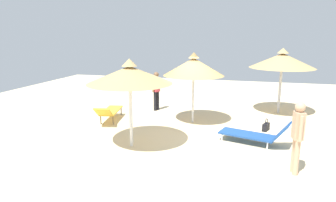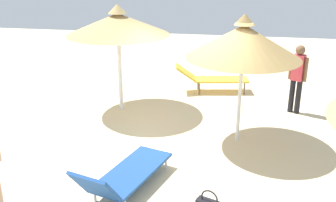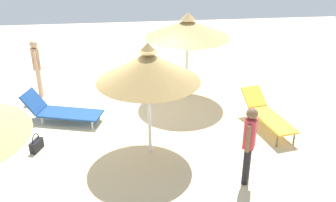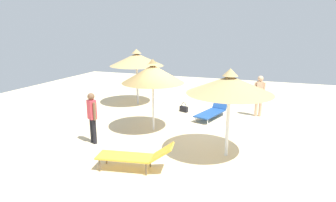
{
  "view_description": "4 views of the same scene",
  "coord_description": "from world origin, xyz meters",
  "px_view_note": "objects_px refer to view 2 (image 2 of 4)",
  "views": [
    {
      "loc": [
        -9.72,
        -1.66,
        3.3
      ],
      "look_at": [
        0.07,
        0.96,
        1.0
      ],
      "focal_mm": 31.51,
      "sensor_mm": 36.0,
      "label": 1
    },
    {
      "loc": [
        0.94,
        -7.38,
        3.68
      ],
      "look_at": [
        -0.46,
        0.4,
        0.74
      ],
      "focal_mm": 41.82,
      "sensor_mm": 36.0,
      "label": 2
    },
    {
      "loc": [
        8.55,
        -0.23,
        4.87
      ],
      "look_at": [
        0.33,
        0.75,
        0.96
      ],
      "focal_mm": 40.08,
      "sensor_mm": 36.0,
      "label": 3
    },
    {
      "loc": [
        -2.97,
        9.62,
        3.69
      ],
      "look_at": [
        0.54,
        0.06,
        1.11
      ],
      "focal_mm": 30.48,
      "sensor_mm": 36.0,
      "label": 4
    }
  ],
  "objects_px": {
    "parasol_umbrella_center": "(243,41)",
    "person_standing_front": "(297,75)",
    "parasol_umbrella_far_right": "(118,24)",
    "lounge_chair_near_left": "(211,78)",
    "lounge_chair_edge": "(124,175)"
  },
  "relations": [
    {
      "from": "lounge_chair_edge",
      "to": "lounge_chair_near_left",
      "type": "height_order",
      "value": "lounge_chair_edge"
    },
    {
      "from": "parasol_umbrella_center",
      "to": "lounge_chair_near_left",
      "type": "bearing_deg",
      "value": 104.44
    },
    {
      "from": "parasol_umbrella_far_right",
      "to": "person_standing_front",
      "type": "distance_m",
      "value": 4.49
    },
    {
      "from": "lounge_chair_edge",
      "to": "person_standing_front",
      "type": "relative_size",
      "value": 1.28
    },
    {
      "from": "parasol_umbrella_far_right",
      "to": "person_standing_front",
      "type": "height_order",
      "value": "parasol_umbrella_far_right"
    },
    {
      "from": "parasol_umbrella_far_right",
      "to": "person_standing_front",
      "type": "xyz_separation_m",
      "value": [
        4.3,
        0.54,
        -1.19
      ]
    },
    {
      "from": "parasol_umbrella_center",
      "to": "person_standing_front",
      "type": "relative_size",
      "value": 1.56
    },
    {
      "from": "parasol_umbrella_far_right",
      "to": "lounge_chair_edge",
      "type": "xyz_separation_m",
      "value": [
        1.13,
        -3.63,
        -1.84
      ]
    },
    {
      "from": "lounge_chair_near_left",
      "to": "parasol_umbrella_center",
      "type": "bearing_deg",
      "value": -75.56
    },
    {
      "from": "parasol_umbrella_center",
      "to": "lounge_chair_near_left",
      "type": "xyz_separation_m",
      "value": [
        -0.8,
        3.11,
        -1.71
      ]
    },
    {
      "from": "lounge_chair_near_left",
      "to": "parasol_umbrella_far_right",
      "type": "bearing_deg",
      "value": -140.3
    },
    {
      "from": "parasol_umbrella_center",
      "to": "person_standing_front",
      "type": "height_order",
      "value": "parasol_umbrella_center"
    },
    {
      "from": "parasol_umbrella_center",
      "to": "lounge_chair_edge",
      "type": "relative_size",
      "value": 1.22
    },
    {
      "from": "parasol_umbrella_center",
      "to": "parasol_umbrella_far_right",
      "type": "relative_size",
      "value": 1.01
    },
    {
      "from": "lounge_chair_near_left",
      "to": "person_standing_front",
      "type": "bearing_deg",
      "value": -29.55
    }
  ]
}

